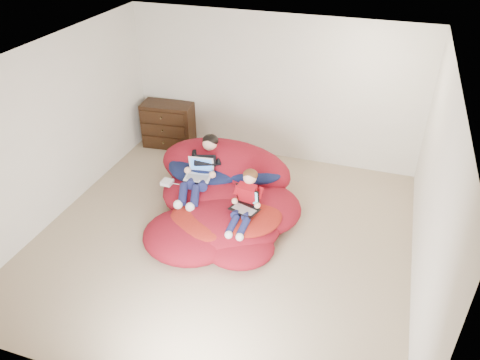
% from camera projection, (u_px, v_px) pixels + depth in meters
% --- Properties ---
extents(room_shell, '(5.10, 5.10, 2.77)m').
position_uv_depth(room_shell, '(224.00, 224.00, 6.41)').
color(room_shell, tan).
rests_on(room_shell, ground).
extents(dresser, '(0.96, 0.56, 0.83)m').
position_uv_depth(dresser, '(169.00, 125.00, 8.62)').
color(dresser, black).
rests_on(dresser, ground).
extents(beanbag_pile, '(2.40, 2.47, 0.94)m').
position_uv_depth(beanbag_pile, '(223.00, 197.00, 6.86)').
color(beanbag_pile, maroon).
rests_on(beanbag_pile, ground).
extents(cream_pillow, '(0.41, 0.26, 0.26)m').
position_uv_depth(cream_pillow, '(211.00, 148.00, 7.41)').
color(cream_pillow, beige).
rests_on(cream_pillow, beanbag_pile).
extents(older_boy, '(0.43, 1.22, 0.66)m').
position_uv_depth(older_boy, '(202.00, 166.00, 6.86)').
color(older_boy, black).
rests_on(older_boy, beanbag_pile).
extents(younger_boy, '(0.30, 0.83, 0.65)m').
position_uv_depth(younger_boy, '(246.00, 199.00, 6.22)').
color(younger_boy, '#A10E18').
rests_on(younger_boy, beanbag_pile).
extents(laptop_white, '(0.40, 0.35, 0.27)m').
position_uv_depth(laptop_white, '(199.00, 172.00, 6.78)').
color(laptop_white, silver).
rests_on(laptop_white, older_boy).
extents(laptop_black, '(0.43, 0.40, 0.27)m').
position_uv_depth(laptop_black, '(246.00, 203.00, 6.24)').
color(laptop_black, black).
rests_on(laptop_black, younger_boy).
extents(power_adapter, '(0.16, 0.16, 0.06)m').
position_uv_depth(power_adapter, '(167.00, 182.00, 6.94)').
color(power_adapter, silver).
rests_on(power_adapter, beanbag_pile).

